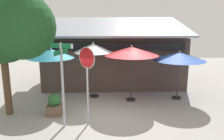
% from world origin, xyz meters
% --- Properties ---
extents(ground_plane, '(28.00, 28.00, 0.10)m').
position_xyz_m(ground_plane, '(0.00, 0.00, -0.05)').
color(ground_plane, '#9E9B93').
extents(cafe_building, '(8.51, 4.68, 4.08)m').
position_xyz_m(cafe_building, '(0.33, 4.82, 1.55)').
color(cafe_building, '#473833').
rests_on(cafe_building, ground).
extents(street_sign_post, '(0.83, 0.77, 3.08)m').
position_xyz_m(street_sign_post, '(-1.74, -1.13, 1.87)').
color(street_sign_post, '#A8AAB2').
rests_on(street_sign_post, ground).
extents(stop_sign, '(0.58, 0.52, 2.92)m').
position_xyz_m(stop_sign, '(-0.88, -0.99, 2.03)').
color(stop_sign, '#A8AAB2').
rests_on(stop_sign, ground).
extents(patio_umbrella_teal_left, '(2.12, 2.12, 2.63)m').
position_xyz_m(patio_umbrella_teal_left, '(-2.69, 1.38, 2.33)').
color(patio_umbrella_teal_left, black).
rests_on(patio_umbrella_teal_left, ground).
extents(patio_umbrella_ivory_center, '(1.90, 1.90, 2.80)m').
position_xyz_m(patio_umbrella_ivory_center, '(-0.79, 2.10, 2.49)').
color(patio_umbrella_ivory_center, black).
rests_on(patio_umbrella_ivory_center, ground).
extents(patio_umbrella_crimson_right, '(2.56, 2.56, 2.71)m').
position_xyz_m(patio_umbrella_crimson_right, '(1.03, 1.51, 2.42)').
color(patio_umbrella_crimson_right, black).
rests_on(patio_umbrella_crimson_right, ground).
extents(patio_umbrella_royal_blue_far_right, '(2.51, 2.51, 2.42)m').
position_xyz_m(patio_umbrella_royal_blue_far_right, '(3.37, 1.67, 2.13)').
color(patio_umbrella_royal_blue_far_right, black).
rests_on(patio_umbrella_royal_blue_far_right, ground).
extents(shade_tree, '(4.00, 3.58, 5.76)m').
position_xyz_m(shade_tree, '(-4.01, -0.01, 3.87)').
color(shade_tree, brown).
rests_on(shade_tree, ground).
extents(sidewalk_planter, '(0.65, 0.65, 0.89)m').
position_xyz_m(sidewalk_planter, '(-2.33, -0.03, 0.40)').
color(sidewalk_planter, brown).
rests_on(sidewalk_planter, ground).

